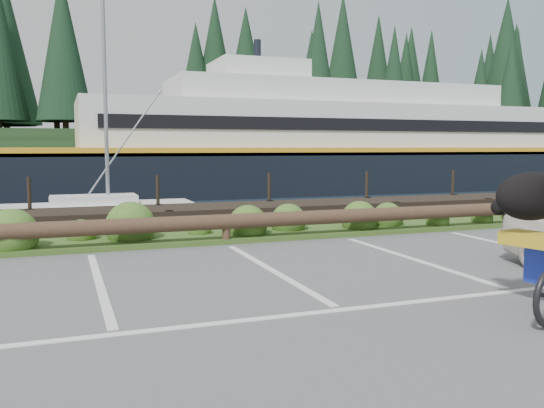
{
  "coord_description": "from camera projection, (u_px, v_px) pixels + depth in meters",
  "views": [
    {
      "loc": [
        -3.07,
        -6.37,
        1.93
      ],
      "look_at": [
        -0.18,
        1.47,
        1.1
      ],
      "focal_mm": 38.0,
      "sensor_mm": 36.0,
      "label": 1
    }
  ],
  "objects": [
    {
      "name": "vegetation_strip",
      "position": [
        217.0,
        236.0,
        12.13
      ],
      "size": [
        34.0,
        1.6,
        0.1
      ],
      "primitive_type": "cube",
      "color": "#3D5B21",
      "rests_on": "ground"
    },
    {
      "name": "ground",
      "position": [
        326.0,
        302.0,
        7.19
      ],
      "size": [
        72.0,
        72.0,
        0.0
      ],
      "primitive_type": "plane",
      "color": "#515153"
    },
    {
      "name": "harbor_backdrop",
      "position": [
        86.0,
        161.0,
        80.63
      ],
      "size": [
        170.0,
        160.0,
        30.0
      ],
      "color": "#172839",
      "rests_on": "ground"
    },
    {
      "name": "dog",
      "position": [
        532.0,
        196.0,
        6.92
      ],
      "size": [
        0.75,
        1.11,
        0.59
      ],
      "primitive_type": "ellipsoid",
      "rotation": [
        0.0,
        0.0,
        1.84
      ],
      "color": "black",
      "rests_on": "bicycle"
    },
    {
      "name": "log_rail",
      "position": [
        226.0,
        244.0,
        11.49
      ],
      "size": [
        32.0,
        0.3,
        0.6
      ],
      "primitive_type": null,
      "color": "#443021",
      "rests_on": "ground"
    }
  ]
}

